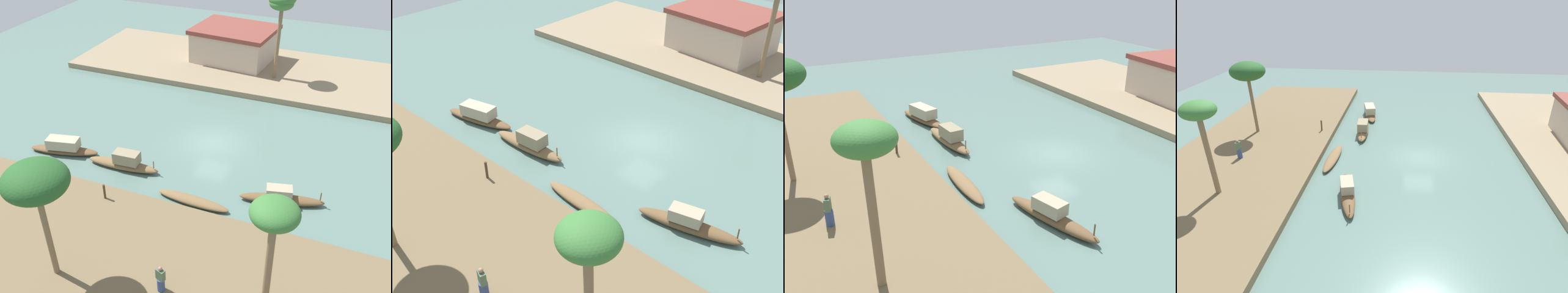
{
  "view_description": "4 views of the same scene",
  "coord_description": "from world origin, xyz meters",
  "views": [
    {
      "loc": [
        9.79,
        -27.39,
        18.11
      ],
      "look_at": [
        -0.39,
        -2.45,
        1.02
      ],
      "focal_mm": 42.09,
      "sensor_mm": 36.0,
      "label": 1
    },
    {
      "loc": [
        14.49,
        -21.23,
        16.26
      ],
      "look_at": [
        -1.72,
        -3.24,
        0.4
      ],
      "focal_mm": 44.93,
      "sensor_mm": 36.0,
      "label": 2
    },
    {
      "loc": [
        20.58,
        -16.16,
        11.42
      ],
      "look_at": [
        -1.84,
        -4.47,
        0.67
      ],
      "focal_mm": 41.1,
      "sensor_mm": 36.0,
      "label": 3
    },
    {
      "loc": [
        23.87,
        -1.42,
        12.28
      ],
      "look_at": [
        -0.04,
        -4.0,
        0.75
      ],
      "focal_mm": 29.37,
      "sensor_mm": 36.0,
      "label": 4
    }
  ],
  "objects": [
    {
      "name": "riverbank_left",
      "position": [
        0.0,
        -14.07,
        0.26
      ],
      "size": [
        37.24,
        11.99,
        0.52
      ],
      "primitive_type": "cube",
      "color": "brown",
      "rests_on": "ground"
    },
    {
      "name": "sampan_midstream",
      "position": [
        -9.44,
        -5.31,
        0.47
      ],
      "size": [
        5.16,
        2.17,
        1.2
      ],
      "rotation": [
        0.0,
        0.0,
        0.22
      ],
      "color": "brown",
      "rests_on": "river_water"
    },
    {
      "name": "mooring_post",
      "position": [
        -3.57,
        -9.23,
        1.02
      ],
      "size": [
        0.14,
        0.14,
        1.0
      ],
      "primitive_type": "cylinder",
      "color": "#4C3823",
      "rests_on": "riverbank_left"
    },
    {
      "name": "river_water",
      "position": [
        0.0,
        0.0,
        0.0
      ],
      "size": [
        65.39,
        65.39,
        0.0
      ],
      "primitive_type": "plane",
      "color": "slate",
      "rests_on": "ground"
    },
    {
      "name": "riverside_building",
      "position": [
        -3.41,
        15.33,
        2.2
      ],
      "size": [
        8.32,
        7.02,
        3.31
      ],
      "rotation": [
        0.0,
        0.0,
        -0.1
      ],
      "color": "#C6B29E",
      "rests_on": "riverbank_right"
    },
    {
      "name": "person_on_near_bank",
      "position": [
        2.65,
        -14.25,
        1.18
      ],
      "size": [
        0.49,
        0.47,
        1.54
      ],
      "rotation": [
        0.0,
        0.0,
        2.83
      ],
      "color": "#33477A",
      "rests_on": "riverbank_left"
    },
    {
      "name": "palm_tree_left_far",
      "position": [
        7.46,
        -13.37,
        5.86
      ],
      "size": [
        2.08,
        2.08,
        6.24
      ],
      "color": "#7F6647",
      "rests_on": "riverbank_left"
    },
    {
      "name": "sampan_foreground",
      "position": [
        1.32,
        -7.09,
        0.2
      ],
      "size": [
        4.78,
        1.14,
        0.4
      ],
      "rotation": [
        0.0,
        0.0,
        -0.05
      ],
      "color": "brown",
      "rests_on": "river_water"
    },
    {
      "name": "sampan_near_left_bank",
      "position": [
        -4.44,
        -5.38,
        0.48
      ],
      "size": [
        5.22,
        1.33,
        1.33
      ],
      "rotation": [
        0.0,
        0.0,
        0.06
      ],
      "color": "brown",
      "rests_on": "river_water"
    },
    {
      "name": "riverbank_right",
      "position": [
        0.0,
        14.07,
        0.26
      ],
      "size": [
        37.24,
        11.99,
        0.52
      ],
      "primitive_type": "cube",
      "color": "#937F60",
      "rests_on": "ground"
    },
    {
      "name": "sampan_open_hull",
      "position": [
        6.32,
        -4.99,
        0.4
      ],
      "size": [
        5.27,
        2.12,
        1.14
      ],
      "rotation": [
        0.0,
        0.0,
        0.24
      ],
      "color": "brown",
      "rests_on": "river_water"
    }
  ]
}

